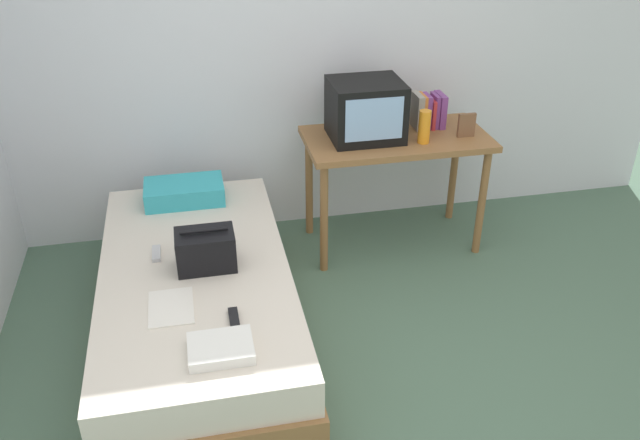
{
  "coord_description": "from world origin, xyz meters",
  "views": [
    {
      "loc": [
        -0.8,
        -2.2,
        2.4
      ],
      "look_at": [
        -0.13,
        0.96,
        0.55
      ],
      "focal_mm": 37.37,
      "sensor_mm": 36.0,
      "label": 1
    }
  ],
  "objects": [
    {
      "name": "remote_dark",
      "position": [
        -0.69,
        0.26,
        0.48
      ],
      "size": [
        0.04,
        0.16,
        0.02
      ],
      "primitive_type": "cube",
      "color": "black",
      "rests_on": "bed"
    },
    {
      "name": "handbag",
      "position": [
        -0.78,
        0.74,
        0.57
      ],
      "size": [
        0.3,
        0.2,
        0.23
      ],
      "color": "black",
      "rests_on": "bed"
    },
    {
      "name": "water_bottle",
      "position": [
        0.61,
        1.39,
        0.88
      ],
      "size": [
        0.07,
        0.07,
        0.21
      ],
      "primitive_type": "cylinder",
      "color": "orange",
      "rests_on": "desk"
    },
    {
      "name": "remote_silver",
      "position": [
        -1.04,
        0.91,
        0.48
      ],
      "size": [
        0.04,
        0.14,
        0.02
      ],
      "primitive_type": "cube",
      "color": "#B7B7BC",
      "rests_on": "bed"
    },
    {
      "name": "pillow",
      "position": [
        -0.87,
        1.51,
        0.53
      ],
      "size": [
        0.48,
        0.29,
        0.12
      ],
      "primitive_type": "cube",
      "color": "#33A8B7",
      "rests_on": "bed"
    },
    {
      "name": "book_row",
      "position": [
        0.72,
        1.63,
        0.89
      ],
      "size": [
        0.19,
        0.16,
        0.22
      ],
      "color": "gray",
      "rests_on": "desk"
    },
    {
      "name": "desk",
      "position": [
        0.48,
        1.52,
        0.68
      ],
      "size": [
        1.16,
        0.6,
        0.78
      ],
      "color": "olive",
      "rests_on": "ground"
    },
    {
      "name": "tv",
      "position": [
        0.28,
        1.54,
        0.96
      ],
      "size": [
        0.44,
        0.39,
        0.36
      ],
      "color": "black",
      "rests_on": "desk"
    },
    {
      "name": "ground_plane",
      "position": [
        0.0,
        0.0,
        0.0
      ],
      "size": [
        8.0,
        8.0,
        0.0
      ],
      "primitive_type": "plane",
      "color": "#4C6B56"
    },
    {
      "name": "bed",
      "position": [
        -0.85,
        0.75,
        0.23
      ],
      "size": [
        1.0,
        2.0,
        0.47
      ],
      "color": "olive",
      "rests_on": "ground"
    },
    {
      "name": "magazine",
      "position": [
        -0.97,
        0.42,
        0.48
      ],
      "size": [
        0.21,
        0.29,
        0.01
      ],
      "primitive_type": "cube",
      "color": "white",
      "rests_on": "bed"
    },
    {
      "name": "folded_towel",
      "position": [
        -0.76,
        0.05,
        0.5
      ],
      "size": [
        0.28,
        0.22,
        0.05
      ],
      "primitive_type": "cube",
      "color": "white",
      "rests_on": "bed"
    },
    {
      "name": "picture_frame",
      "position": [
        0.9,
        1.42,
        0.85
      ],
      "size": [
        0.11,
        0.02,
        0.15
      ],
      "primitive_type": "cube",
      "color": "brown",
      "rests_on": "desk"
    },
    {
      "name": "wall_back",
      "position": [
        0.0,
        2.0,
        1.3
      ],
      "size": [
        5.2,
        0.1,
        2.6
      ],
      "primitive_type": "cube",
      "color": "silver",
      "rests_on": "ground"
    }
  ]
}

